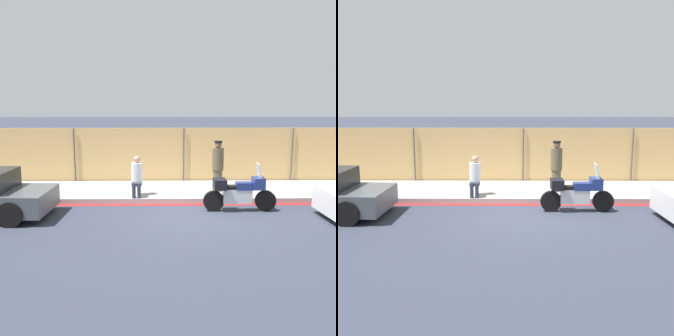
% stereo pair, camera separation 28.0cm
% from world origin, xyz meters
% --- Properties ---
extents(ground_plane, '(120.00, 120.00, 0.00)m').
position_xyz_m(ground_plane, '(0.00, 0.00, 0.00)').
color(ground_plane, '#333847').
extents(sidewalk, '(30.99, 2.80, 0.18)m').
position_xyz_m(sidewalk, '(0.00, 2.71, 0.09)').
color(sidewalk, '#9E9E99').
rests_on(sidewalk, ground_plane).
extents(curb_paint_stripe, '(30.99, 0.18, 0.01)m').
position_xyz_m(curb_paint_stripe, '(0.00, 1.22, 0.00)').
color(curb_paint_stripe, red).
rests_on(curb_paint_stripe, ground_plane).
extents(storefront_fence, '(29.44, 0.17, 2.20)m').
position_xyz_m(storefront_fence, '(0.00, 4.20, 1.10)').
color(storefront_fence, '#E5B26B').
rests_on(storefront_fence, ground_plane).
extents(motorcycle, '(2.17, 0.51, 1.44)m').
position_xyz_m(motorcycle, '(1.45, 0.51, 0.58)').
color(motorcycle, black).
rests_on(motorcycle, ground_plane).
extents(officer_standing, '(0.39, 0.39, 1.72)m').
position_xyz_m(officer_standing, '(1.07, 2.38, 1.06)').
color(officer_standing, brown).
rests_on(officer_standing, sidewalk).
extents(person_seated_on_curb, '(0.37, 0.67, 1.30)m').
position_xyz_m(person_seated_on_curb, '(-1.65, 1.77, 0.90)').
color(person_seated_on_curb, '#2D3342').
rests_on(person_seated_on_curb, sidewalk).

